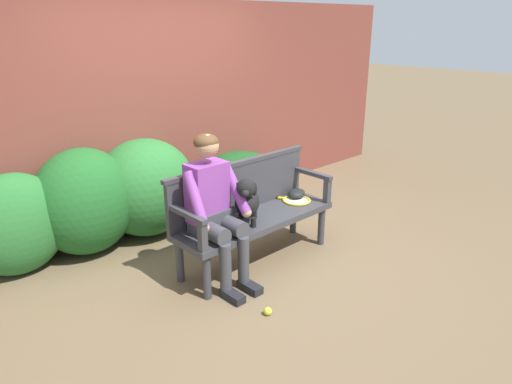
{
  "coord_description": "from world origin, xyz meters",
  "views": [
    {
      "loc": [
        -2.77,
        -2.94,
        2.2
      ],
      "look_at": [
        0.0,
        0.0,
        0.71
      ],
      "focal_mm": 32.69,
      "sensor_mm": 36.0,
      "label": 1
    }
  ],
  "objects_px": {
    "garden_bench": "(256,223)",
    "person_seated": "(214,204)",
    "dog_on_bench": "(247,200)",
    "baseball_glove": "(297,193)",
    "tennis_ball": "(268,311)",
    "tennis_racket": "(294,200)"
  },
  "relations": [
    {
      "from": "garden_bench",
      "to": "baseball_glove",
      "type": "relative_size",
      "value": 7.51
    },
    {
      "from": "baseball_glove",
      "to": "person_seated",
      "type": "bearing_deg",
      "value": 158.67
    },
    {
      "from": "tennis_racket",
      "to": "baseball_glove",
      "type": "height_order",
      "value": "baseball_glove"
    },
    {
      "from": "garden_bench",
      "to": "tennis_racket",
      "type": "distance_m",
      "value": 0.58
    },
    {
      "from": "baseball_glove",
      "to": "tennis_ball",
      "type": "bearing_deg",
      "value": -172.59
    },
    {
      "from": "tennis_ball",
      "to": "person_seated",
      "type": "bearing_deg",
      "value": 87.08
    },
    {
      "from": "person_seated",
      "to": "baseball_glove",
      "type": "bearing_deg",
      "value": 4.82
    },
    {
      "from": "garden_bench",
      "to": "baseball_glove",
      "type": "height_order",
      "value": "baseball_glove"
    },
    {
      "from": "garden_bench",
      "to": "person_seated",
      "type": "xyz_separation_m",
      "value": [
        -0.51,
        -0.02,
        0.33
      ]
    },
    {
      "from": "baseball_glove",
      "to": "dog_on_bench",
      "type": "bearing_deg",
      "value": 163.87
    },
    {
      "from": "garden_bench",
      "to": "tennis_racket",
      "type": "relative_size",
      "value": 2.9
    },
    {
      "from": "person_seated",
      "to": "dog_on_bench",
      "type": "distance_m",
      "value": 0.34
    },
    {
      "from": "baseball_glove",
      "to": "garden_bench",
      "type": "bearing_deg",
      "value": 161.05
    },
    {
      "from": "garden_bench",
      "to": "baseball_glove",
      "type": "distance_m",
      "value": 0.68
    },
    {
      "from": "garden_bench",
      "to": "person_seated",
      "type": "bearing_deg",
      "value": -178.3
    },
    {
      "from": "tennis_racket",
      "to": "person_seated",
      "type": "bearing_deg",
      "value": -177.3
    },
    {
      "from": "dog_on_bench",
      "to": "garden_bench",
      "type": "bearing_deg",
      "value": 20.27
    },
    {
      "from": "person_seated",
      "to": "baseball_glove",
      "type": "relative_size",
      "value": 6.07
    },
    {
      "from": "person_seated",
      "to": "tennis_ball",
      "type": "height_order",
      "value": "person_seated"
    },
    {
      "from": "garden_bench",
      "to": "baseball_glove",
      "type": "xyz_separation_m",
      "value": [
        0.66,
        0.08,
        0.11
      ]
    },
    {
      "from": "dog_on_bench",
      "to": "baseball_glove",
      "type": "height_order",
      "value": "dog_on_bench"
    },
    {
      "from": "person_seated",
      "to": "tennis_ball",
      "type": "relative_size",
      "value": 20.22
    }
  ]
}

